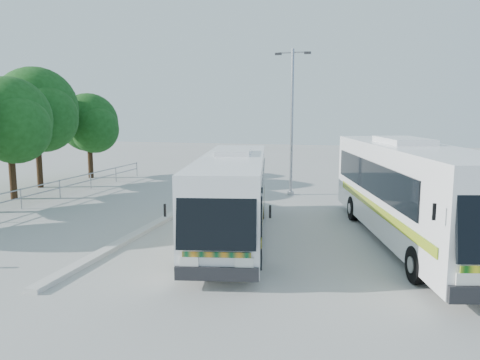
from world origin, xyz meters
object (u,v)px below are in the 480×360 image
(tree_far_d, at_px, (37,109))
(tree_far_e, at_px, (90,123))
(tree_far_c, at_px, (10,119))
(coach_adjacent, at_px, (411,190))
(coach_main, at_px, (232,193))
(lamppost, at_px, (292,116))

(tree_far_d, height_order, tree_far_e, tree_far_d)
(tree_far_c, relative_size, coach_adjacent, 0.51)
(tree_far_c, distance_m, coach_main, 14.30)
(tree_far_e, relative_size, lamppost, 0.74)
(tree_far_e, relative_size, coach_adjacent, 0.46)
(tree_far_d, distance_m, coach_adjacent, 22.26)
(tree_far_e, height_order, coach_adjacent, tree_far_e)
(coach_main, xyz_separation_m, lamppost, (0.77, 9.43, 2.75))
(coach_main, bearing_deg, tree_far_c, 150.52)
(tree_far_d, bearing_deg, coach_main, -29.14)
(tree_far_c, relative_size, tree_far_e, 1.10)
(tree_far_d, height_order, coach_adjacent, tree_far_d)
(tree_far_c, height_order, coach_main, tree_far_c)
(tree_far_e, bearing_deg, lamppost, -12.24)
(lamppost, bearing_deg, tree_far_c, -157.74)
(tree_far_c, xyz_separation_m, lamppost, (14.12, 5.03, 0.17))
(tree_far_d, relative_size, coach_main, 0.65)
(lamppost, bearing_deg, tree_far_d, -172.38)
(tree_far_c, distance_m, tree_far_e, 8.22)
(tree_far_e, distance_m, coach_main, 18.87)
(tree_far_c, relative_size, coach_main, 0.58)
(tree_far_d, distance_m, lamppost, 15.37)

